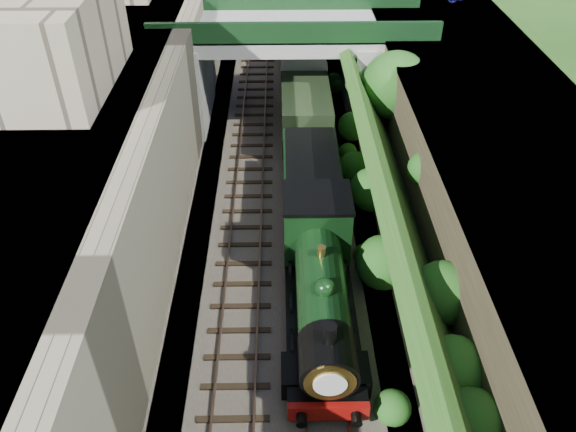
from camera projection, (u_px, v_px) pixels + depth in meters
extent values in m
cube|color=#473F38|center=(285.00, 149.00, 33.41)|extent=(10.00, 90.00, 0.20)
cube|color=#756B56|center=(187.00, 97.00, 31.26)|extent=(1.00, 90.00, 7.00)
cube|color=#262628|center=(124.00, 98.00, 31.22)|extent=(6.00, 90.00, 7.00)
cube|color=#262628|center=(453.00, 101.00, 31.68)|extent=(8.00, 90.00, 6.25)
cube|color=#1E4714|center=(373.00, 109.00, 31.88)|extent=(4.02, 90.00, 6.36)
sphere|color=#194C14|center=(472.00, 428.00, 15.80)|extent=(2.28, 2.28, 2.28)
sphere|color=#194C14|center=(453.00, 373.00, 17.37)|extent=(2.38, 2.38, 2.38)
sphere|color=#194C14|center=(444.00, 293.00, 19.38)|extent=(2.29, 2.29, 2.29)
sphere|color=#194C14|center=(383.00, 262.00, 23.77)|extent=(2.38, 2.38, 2.38)
sphere|color=#194C14|center=(426.00, 169.00, 23.86)|extent=(1.60, 1.60, 1.60)
sphere|color=#194C14|center=(372.00, 190.00, 27.52)|extent=(2.22, 2.22, 2.22)
sphere|color=#194C14|center=(355.00, 169.00, 30.36)|extent=(1.92, 1.92, 1.92)
sphere|color=#194C14|center=(352.00, 127.00, 33.27)|extent=(1.74, 1.74, 1.74)
sphere|color=#194C14|center=(361.00, 85.00, 34.85)|extent=(2.02, 2.02, 2.02)
sphere|color=#194C14|center=(361.00, 56.00, 37.20)|extent=(2.27, 2.27, 2.27)
sphere|color=#194C14|center=(334.00, 81.00, 39.93)|extent=(1.22, 1.22, 1.22)
sphere|color=#194C14|center=(349.00, 29.00, 41.94)|extent=(1.67, 1.67, 1.67)
sphere|color=#194C14|center=(343.00, 29.00, 43.42)|extent=(1.24, 1.24, 1.24)
sphere|color=#194C14|center=(327.00, 33.00, 47.03)|extent=(1.82, 1.82, 1.82)
sphere|color=#194C14|center=(335.00, 7.00, 48.24)|extent=(1.52, 1.52, 1.52)
sphere|color=#194C14|center=(324.00, 4.00, 52.25)|extent=(1.51, 1.51, 1.51)
cube|color=black|center=(252.00, 147.00, 33.30)|extent=(2.50, 90.00, 0.07)
cube|color=brown|center=(240.00, 146.00, 33.23)|extent=(0.08, 90.00, 0.14)
cube|color=brown|center=(264.00, 146.00, 33.25)|extent=(0.08, 90.00, 0.14)
cube|color=black|center=(306.00, 147.00, 33.34)|extent=(2.50, 90.00, 0.07)
cube|color=brown|center=(294.00, 146.00, 33.27)|extent=(0.08, 90.00, 0.14)
cube|color=brown|center=(318.00, 145.00, 33.29)|extent=(0.08, 90.00, 0.14)
cube|color=gray|center=(293.00, 32.00, 33.16)|extent=(16.00, 6.00, 0.90)
cube|color=#143919|center=(294.00, 33.00, 30.32)|extent=(16.00, 0.30, 1.20)
cube|color=#143919|center=(292.00, 1.00, 34.83)|extent=(16.00, 0.30, 1.20)
cube|color=gray|center=(196.00, 78.00, 34.82)|extent=(1.40, 6.40, 5.70)
cube|color=gray|center=(368.00, 77.00, 34.96)|extent=(2.40, 6.40, 5.70)
cube|color=gray|center=(56.00, 39.00, 23.10)|extent=(4.00, 8.00, 4.00)
cylinder|color=black|center=(390.00, 129.00, 31.02)|extent=(0.30, 0.30, 4.40)
sphere|color=#194C14|center=(396.00, 85.00, 29.43)|extent=(3.60, 3.60, 3.60)
sphere|color=#194C14|center=(401.00, 89.00, 30.44)|extent=(2.40, 2.40, 2.40)
cube|color=black|center=(320.00, 325.00, 22.01)|extent=(2.40, 8.40, 0.60)
cube|color=black|center=(319.00, 297.00, 22.46)|extent=(2.70, 10.00, 0.35)
cube|color=maroon|center=(328.00, 411.00, 18.49)|extent=(2.70, 0.25, 0.70)
cylinder|color=black|center=(322.00, 288.00, 21.03)|extent=(1.90, 5.60, 1.90)
cylinder|color=black|center=(328.00, 360.00, 18.42)|extent=(1.96, 1.80, 1.96)
cylinder|color=white|center=(330.00, 385.00, 17.65)|extent=(1.10, 0.05, 1.10)
cylinder|color=black|center=(330.00, 336.00, 17.69)|extent=(0.44, 0.44, 0.90)
sphere|color=black|center=(324.00, 288.00, 19.63)|extent=(0.76, 0.76, 0.76)
cylinder|color=#A57F33|center=(321.00, 252.00, 21.00)|extent=(0.32, 0.32, 0.50)
cube|color=black|center=(316.00, 225.00, 23.79)|extent=(2.75, 2.40, 2.80)
cube|color=black|center=(318.00, 198.00, 22.91)|extent=(2.85, 2.50, 0.15)
cube|color=black|center=(290.00, 376.00, 19.72)|extent=(0.60, 1.40, 0.90)
cube|color=black|center=(361.00, 375.00, 19.75)|extent=(0.60, 1.40, 0.90)
cube|color=black|center=(310.00, 203.00, 28.53)|extent=(2.30, 6.00, 0.50)
cube|color=black|center=(310.00, 199.00, 28.37)|extent=(2.60, 6.00, 0.50)
cube|color=black|center=(311.00, 179.00, 27.64)|extent=(2.70, 6.00, 2.40)
cube|color=black|center=(312.00, 157.00, 26.88)|extent=(2.50, 5.60, 0.20)
cube|color=black|center=(302.00, 95.00, 38.53)|extent=(2.30, 17.00, 0.40)
cube|color=black|center=(302.00, 92.00, 38.38)|extent=(2.50, 17.00, 0.50)
cube|color=black|center=(302.00, 71.00, 37.46)|extent=(2.80, 18.00, 2.70)
cube|color=slate|center=(302.00, 49.00, 36.55)|extent=(2.90, 18.00, 0.50)
cube|color=black|center=(295.00, 8.00, 53.41)|extent=(2.30, 17.00, 0.40)
cube|color=black|center=(295.00, 6.00, 53.26)|extent=(2.50, 17.00, 0.50)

